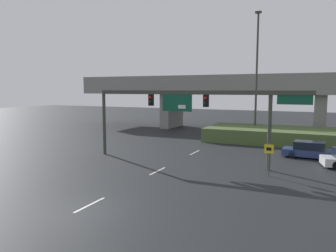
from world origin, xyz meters
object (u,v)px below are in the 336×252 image
(signal_gantry, at_px, (190,104))
(speed_limit_sign, at_px, (269,155))
(parked_sedan_near_right, at_px, (311,150))
(highway_light_pole_near, at_px, (257,73))

(signal_gantry, height_order, speed_limit_sign, signal_gantry)
(speed_limit_sign, xyz_separation_m, parked_sedan_near_right, (2.41, 7.64, -0.80))
(signal_gantry, bearing_deg, parked_sedan_near_right, 34.42)
(highway_light_pole_near, height_order, parked_sedan_near_right, highway_light_pole_near)
(speed_limit_sign, xyz_separation_m, highway_light_pole_near, (-4.05, 17.53, 6.35))
(highway_light_pole_near, bearing_deg, parked_sedan_near_right, -56.84)
(highway_light_pole_near, bearing_deg, speed_limit_sign, -77.00)
(signal_gantry, distance_m, parked_sedan_near_right, 11.35)
(signal_gantry, bearing_deg, speed_limit_sign, -14.61)
(speed_limit_sign, distance_m, highway_light_pole_near, 19.07)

